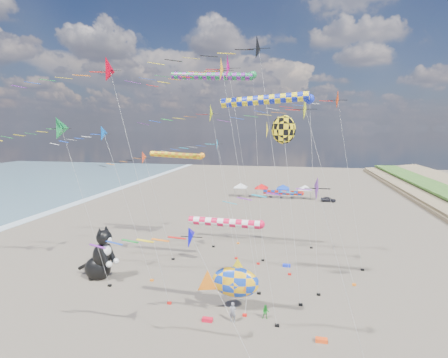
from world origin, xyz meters
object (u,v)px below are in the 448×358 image
Objects in this scene: cat_inflatable at (100,252)px; person_adult at (233,312)px; child_green at (266,312)px; parked_car at (328,199)px; fish_inflatable at (235,282)px; child_blue at (225,288)px.

cat_inflatable is 16.75m from person_adult.
child_green reaches higher than parked_car.
cat_inflatable is 19.03m from child_green.
cat_inflatable is 15.85m from fish_inflatable.
cat_inflatable reaches higher than fish_inflatable.
fish_inflatable reaches higher than person_adult.
parked_car is (12.34, 52.33, -0.29)m from person_adult.
person_adult is at bearing 177.36° from parked_car.
child_blue is (13.96, -0.64, -2.45)m from cat_inflatable.
cat_inflatable is 5.93× the size of child_blue.
cat_inflatable is at bearing 166.77° from fish_inflatable.
parked_car is (9.65, 51.33, -0.06)m from child_green.
cat_inflatable is at bearing 162.64° from child_green.
parked_car is (13.99, 47.28, 0.07)m from child_blue.
person_adult is at bearing -162.47° from child_green.
cat_inflatable reaches higher than parked_car.
fish_inflatable is 1.74× the size of parked_car.
parked_car is at bearing 10.05° from child_blue.
parked_car is (12.52, 50.27, -2.05)m from fish_inflatable.
child_green is (2.69, 1.01, -0.22)m from person_adult.
child_green is at bearing 179.98° from parked_car.
person_adult is 2.88m from child_green.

